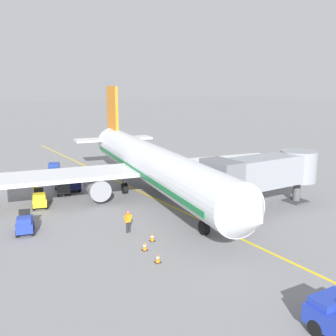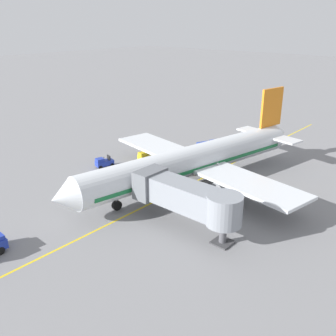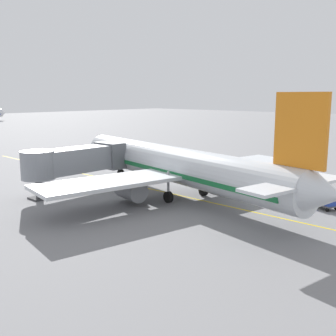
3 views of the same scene
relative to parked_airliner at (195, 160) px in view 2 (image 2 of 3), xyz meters
name	(u,v)px [view 2 (image 2 of 3)]	position (x,y,z in m)	size (l,w,h in m)	color
ground_plane	(188,185)	(0.29, 0.94, -3.19)	(400.00, 400.00, 0.00)	slate
gate_lead_in_line	(188,185)	(0.29, 0.94, -3.18)	(0.24, 80.00, 0.01)	gold
parked_airliner	(195,160)	(0.00, 0.00, 0.00)	(30.45, 37.21, 10.63)	silver
jet_bridge	(186,197)	(-6.07, 9.29, 0.26)	(11.94, 3.50, 4.98)	gray
baggage_tug_lead	(187,156)	(6.10, -6.11, -2.47)	(1.29, 2.50, 1.62)	navy
baggage_tug_trailing	(104,162)	(13.22, 3.76, -2.47)	(1.85, 2.73, 1.62)	#1E339E
baggage_tug_spare	(146,156)	(10.56, -2.06, -2.47)	(1.80, 2.71, 1.62)	gold
baggage_cart_front	(176,155)	(7.30, -5.00, -2.24)	(2.00, 2.95, 1.58)	#4C4C51
baggage_cart_second_in_train	(190,151)	(6.71, -7.66, -2.24)	(2.00, 2.95, 1.58)	#4C4C51
baggage_cart_third_in_train	(204,146)	(6.48, -10.98, -2.24)	(2.00, 2.95, 1.58)	#4C4C51
baggage_cart_tail_end	(217,144)	(5.73, -13.42, -2.24)	(2.00, 2.95, 1.58)	#4C4C51
ground_crew_wing_walker	(161,151)	(10.12, -4.88, -2.23)	(0.72, 0.32, 1.69)	#232328
ground_crew_loader	(113,182)	(6.63, 7.89, -2.23)	(0.73, 0.25, 1.69)	#232328
safety_cone_nose_left	(71,200)	(7.43, 13.54, -2.90)	(0.36, 0.36, 0.59)	black
safety_cone_nose_right	(87,195)	(7.19, 11.44, -2.90)	(0.36, 0.36, 0.59)	black
safety_cone_wing_tip	(101,194)	(5.95, 10.31, -2.90)	(0.36, 0.36, 0.59)	black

